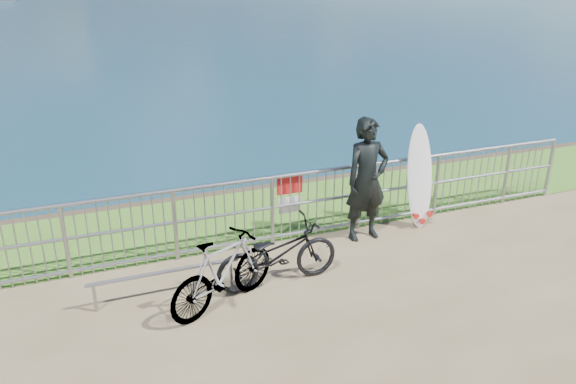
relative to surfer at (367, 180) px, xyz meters
name	(u,v)px	position (x,y,z in m)	size (l,w,h in m)	color
grass_strip	(278,211)	(-0.95, 1.43, -0.98)	(120.00, 120.00, 0.00)	#3B7620
railing	(303,204)	(-0.93, 0.33, -0.41)	(10.06, 0.10, 1.13)	gray
surfer	(367,180)	(0.00, 0.00, 0.00)	(0.72, 0.47, 1.97)	black
surfboard	(420,180)	(1.05, 0.11, -0.19)	(0.48, 0.44, 1.72)	white
bicycle_near	(278,254)	(-1.78, -0.85, -0.53)	(0.61, 1.74, 0.91)	black
bicycle_far	(223,272)	(-2.61, -1.11, -0.49)	(0.47, 1.65, 0.99)	black
bike_rack	(165,275)	(-3.28, -0.66, -0.65)	(1.97, 0.05, 0.41)	gray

